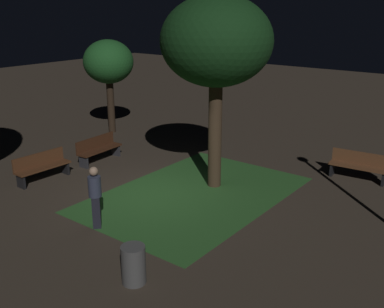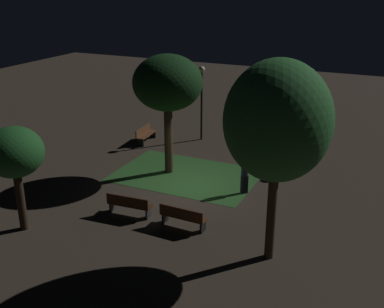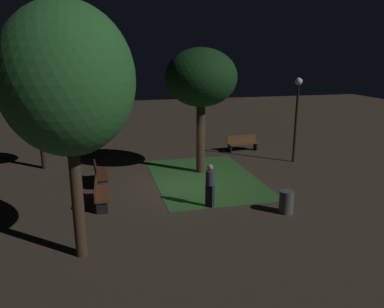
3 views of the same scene
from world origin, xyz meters
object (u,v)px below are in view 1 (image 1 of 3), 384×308
at_px(bench_back_row, 98,148).
at_px(pedestrian, 95,196).
at_px(tree_back_right, 108,63).
at_px(tree_left_canopy, 216,43).
at_px(trash_bin, 133,265).
at_px(bench_front_right, 359,165).
at_px(bench_front_left, 42,166).

relative_size(bench_back_row, pedestrian, 1.14).
bearing_deg(tree_back_right, tree_left_canopy, 71.55).
height_order(tree_back_right, trash_bin, tree_back_right).
relative_size(bench_front_right, pedestrian, 1.14).
bearing_deg(bench_front_left, trash_bin, 70.27).
relative_size(bench_front_left, bench_front_right, 0.99).
height_order(bench_back_row, pedestrian, pedestrian).
bearing_deg(bench_back_row, bench_front_right, 116.03).
height_order(bench_front_right, trash_bin, bench_front_right).
height_order(bench_front_left, pedestrian, pedestrian).
xyz_separation_m(tree_left_canopy, trash_bin, (5.23, 1.68, -3.91)).
height_order(tree_left_canopy, trash_bin, tree_left_canopy).
height_order(bench_back_row, trash_bin, bench_back_row).
height_order(bench_front_right, tree_back_right, tree_back_right).
distance_m(bench_front_left, tree_left_canopy, 6.69).
relative_size(tree_back_right, trash_bin, 4.93).
distance_m(bench_back_row, tree_back_right, 4.70).
bearing_deg(bench_front_right, bench_front_left, -51.94).
bearing_deg(tree_left_canopy, bench_front_right, 134.23).
distance_m(tree_left_canopy, pedestrian, 5.40).
xyz_separation_m(bench_front_right, trash_bin, (8.49, -1.67, -0.08)).
bearing_deg(trash_bin, tree_back_right, -130.73).
bearing_deg(tree_left_canopy, tree_back_right, -108.45).
distance_m(tree_back_right, tree_left_canopy, 7.67).
bearing_deg(tree_back_right, trash_bin, 49.27).
relative_size(bench_back_row, bench_front_right, 1.00).
height_order(bench_front_right, pedestrian, pedestrian).
relative_size(bench_front_left, tree_left_canopy, 0.32).
xyz_separation_m(bench_front_left, trash_bin, (2.26, 6.29, -0.08)).
xyz_separation_m(bench_front_right, pedestrian, (7.34, -4.10, 0.37)).
bearing_deg(tree_back_right, pedestrian, 44.79).
distance_m(bench_back_row, trash_bin, 7.79).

